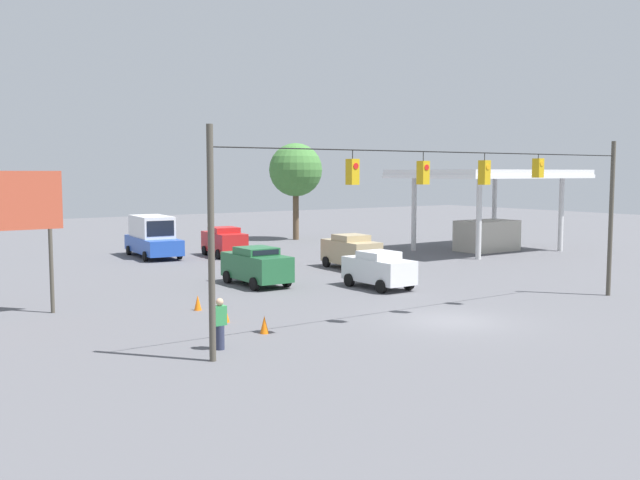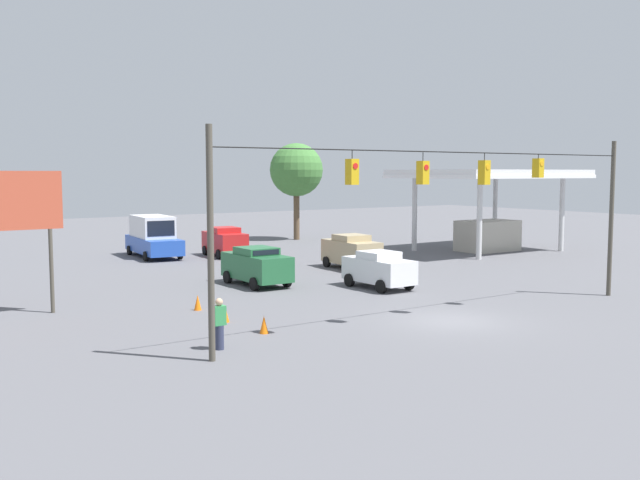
% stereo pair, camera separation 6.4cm
% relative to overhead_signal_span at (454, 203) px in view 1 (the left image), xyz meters
% --- Properties ---
extents(ground_plane, '(140.00, 140.00, 0.00)m').
position_rel_overhead_signal_span_xyz_m(ground_plane, '(-0.03, -0.10, -4.49)').
color(ground_plane, '#56565B').
extents(overhead_signal_span, '(20.29, 0.38, 7.05)m').
position_rel_overhead_signal_span_xyz_m(overhead_signal_span, '(0.00, 0.00, 0.00)').
color(overhead_signal_span, '#4C473D').
rests_on(overhead_signal_span, ground_plane).
extents(box_truck_blue_withflow_deep, '(2.90, 6.48, 2.75)m').
position_rel_overhead_signal_span_xyz_m(box_truck_blue_withflow_deep, '(1.46, -26.35, -3.13)').
color(box_truck_blue_withflow_deep, '#234CB2').
rests_on(box_truck_blue_withflow_deep, ground_plane).
extents(sedan_green_withflow_mid, '(2.06, 4.26, 1.92)m').
position_rel_overhead_signal_span_xyz_m(sedan_green_withflow_mid, '(1.74, -11.86, -3.49)').
color(sedan_green_withflow_mid, '#236038').
rests_on(sedan_green_withflow_mid, ground_plane).
extents(sedan_tan_oncoming_far, '(2.30, 4.10, 2.01)m').
position_rel_overhead_signal_span_xyz_m(sedan_tan_oncoming_far, '(-5.91, -14.08, -3.44)').
color(sedan_tan_oncoming_far, tan).
rests_on(sedan_tan_oncoming_far, ground_plane).
extents(sedan_red_oncoming_deep, '(2.37, 4.17, 1.98)m').
position_rel_overhead_signal_span_xyz_m(sedan_red_oncoming_deep, '(-2.61, -23.85, -3.46)').
color(sedan_red_oncoming_deep, red).
rests_on(sedan_red_oncoming_deep, ground_plane).
extents(sedan_white_crossing_near, '(1.94, 3.81, 1.81)m').
position_rel_overhead_signal_span_xyz_m(sedan_white_crossing_near, '(-2.71, -7.65, -3.54)').
color(sedan_white_crossing_near, silver).
rests_on(sedan_white_crossing_near, ground_plane).
extents(traffic_cone_nearest, '(0.31, 0.31, 0.63)m').
position_rel_overhead_signal_span_xyz_m(traffic_cone_nearest, '(6.89, -2.29, -4.17)').
color(traffic_cone_nearest, orange).
rests_on(traffic_cone_nearest, ground_plane).
extents(traffic_cone_second, '(0.31, 0.31, 0.63)m').
position_rel_overhead_signal_span_xyz_m(traffic_cone_second, '(7.14, -4.77, -4.17)').
color(traffic_cone_second, orange).
rests_on(traffic_cone_second, ground_plane).
extents(traffic_cone_third, '(0.31, 0.31, 0.63)m').
position_rel_overhead_signal_span_xyz_m(traffic_cone_third, '(6.99, -7.53, -4.17)').
color(traffic_cone_third, orange).
rests_on(traffic_cone_third, ground_plane).
extents(gas_station, '(12.24, 8.99, 5.83)m').
position_rel_overhead_signal_span_xyz_m(gas_station, '(-19.74, -16.08, -0.24)').
color(gas_station, silver).
rests_on(gas_station, ground_plane).
extents(roadside_billboard, '(3.36, 0.16, 5.71)m').
position_rel_overhead_signal_span_xyz_m(roadside_billboard, '(13.20, -10.38, -0.38)').
color(roadside_billboard, '#4C473D').
rests_on(roadside_billboard, ground_plane).
extents(pedestrian, '(0.40, 0.28, 1.66)m').
position_rel_overhead_signal_span_xyz_m(pedestrian, '(9.20, -1.13, -3.66)').
color(pedestrian, '#2D334C').
rests_on(pedestrian, ground_plane).
extents(tree_horizon_left, '(4.45, 4.45, 8.09)m').
position_rel_overhead_signal_span_xyz_m(tree_horizon_left, '(-13.10, -31.19, 1.33)').
color(tree_horizon_left, brown).
rests_on(tree_horizon_left, ground_plane).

